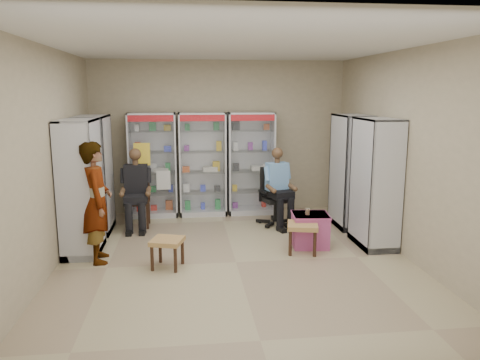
{
  "coord_description": "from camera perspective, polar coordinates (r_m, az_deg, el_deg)",
  "views": [
    {
      "loc": [
        -0.7,
        -6.29,
        2.4
      ],
      "look_at": [
        0.14,
        0.7,
        1.06
      ],
      "focal_mm": 35.0,
      "sensor_mm": 36.0,
      "label": 1
    }
  ],
  "objects": [
    {
      "name": "floor",
      "position": [
        6.77,
        -0.5,
        -9.99
      ],
      "size": [
        6.0,
        6.0,
        0.0
      ],
      "primitive_type": "plane",
      "color": "tan",
      "rests_on": "ground"
    },
    {
      "name": "room_shell",
      "position": [
        6.34,
        -0.52,
        6.88
      ],
      "size": [
        5.02,
        6.02,
        3.01
      ],
      "color": "tan",
      "rests_on": "ground"
    },
    {
      "name": "cabinet_back_left",
      "position": [
        9.15,
        -10.55,
        1.79
      ],
      "size": [
        0.9,
        0.5,
        2.0
      ],
      "primitive_type": "cube",
      "color": "#B0B3B8",
      "rests_on": "floor"
    },
    {
      "name": "cabinet_back_mid",
      "position": [
        9.13,
        -4.59,
        1.92
      ],
      "size": [
        0.9,
        0.5,
        2.0
      ],
      "primitive_type": "cube",
      "color": "#B3B6BA",
      "rests_on": "floor"
    },
    {
      "name": "cabinet_back_right",
      "position": [
        9.22,
        1.32,
        2.04
      ],
      "size": [
        0.9,
        0.5,
        2.0
      ],
      "primitive_type": "cube",
      "color": "silver",
      "rests_on": "floor"
    },
    {
      "name": "cabinet_right_far",
      "position": [
        8.53,
        13.32,
        1.04
      ],
      "size": [
        0.9,
        0.5,
        2.0
      ],
      "primitive_type": "cube",
      "rotation": [
        0.0,
        0.0,
        1.57
      ],
      "color": "#B2B4BA",
      "rests_on": "floor"
    },
    {
      "name": "cabinet_right_near",
      "position": [
        7.53,
        16.18,
        -0.38
      ],
      "size": [
        0.9,
        0.5,
        2.0
      ],
      "primitive_type": "cube",
      "rotation": [
        0.0,
        0.0,
        1.57
      ],
      "color": "#B4B7BB",
      "rests_on": "floor"
    },
    {
      "name": "cabinet_left_far",
      "position": [
        8.35,
        -17.32,
        0.63
      ],
      "size": [
        0.9,
        0.5,
        2.0
      ],
      "primitive_type": "cube",
      "rotation": [
        0.0,
        0.0,
        -1.57
      ],
      "color": "#A0A1A7",
      "rests_on": "floor"
    },
    {
      "name": "cabinet_left_near",
      "position": [
        7.29,
        -18.85,
        -0.88
      ],
      "size": [
        0.9,
        0.5,
        2.0
      ],
      "primitive_type": "cube",
      "rotation": [
        0.0,
        0.0,
        -1.57
      ],
      "color": "#AAACB1",
      "rests_on": "floor"
    },
    {
      "name": "wooden_chair",
      "position": [
        8.55,
        -12.4,
        -2.52
      ],
      "size": [
        0.42,
        0.42,
        0.94
      ],
      "primitive_type": "cube",
      "color": "black",
      "rests_on": "floor"
    },
    {
      "name": "seated_customer",
      "position": [
        8.46,
        -12.48,
        -1.28
      ],
      "size": [
        0.44,
        0.6,
        1.34
      ],
      "primitive_type": null,
      "color": "black",
      "rests_on": "floor"
    },
    {
      "name": "office_chair",
      "position": [
        8.52,
        4.36,
        -1.99
      ],
      "size": [
        0.71,
        0.71,
        1.05
      ],
      "primitive_type": "cube",
      "rotation": [
        0.0,
        0.0,
        0.28
      ],
      "color": "black",
      "rests_on": "floor"
    },
    {
      "name": "seated_shopkeeper",
      "position": [
        8.44,
        4.44,
        -1.12
      ],
      "size": [
        0.59,
        0.71,
        1.33
      ],
      "primitive_type": null,
      "rotation": [
        0.0,
        0.0,
        0.28
      ],
      "color": "#76B6EA",
      "rests_on": "floor"
    },
    {
      "name": "pink_trunk",
      "position": [
        7.45,
        8.54,
        -6.05
      ],
      "size": [
        0.59,
        0.57,
        0.52
      ],
      "primitive_type": "cube",
      "rotation": [
        0.0,
        0.0,
        -0.1
      ],
      "color": "#B34790",
      "rests_on": "floor"
    },
    {
      "name": "tea_glass",
      "position": [
        7.33,
        8.23,
        -3.83
      ],
      "size": [
        0.07,
        0.07,
        0.09
      ],
      "primitive_type": "cylinder",
      "color": "#5D1E08",
      "rests_on": "pink_trunk"
    },
    {
      "name": "woven_stool_a",
      "position": [
        7.16,
        7.6,
        -7.01
      ],
      "size": [
        0.54,
        0.54,
        0.45
      ],
      "primitive_type": "cube",
      "rotation": [
        0.0,
        0.0,
        -0.23
      ],
      "color": "#AF8A49",
      "rests_on": "floor"
    },
    {
      "name": "woven_stool_b",
      "position": [
        6.59,
        -8.83,
        -8.8
      ],
      "size": [
        0.51,
        0.51,
        0.41
      ],
      "primitive_type": "cube",
      "rotation": [
        0.0,
        0.0,
        -0.29
      ],
      "color": "#9C7441",
      "rests_on": "floor"
    },
    {
      "name": "standing_man",
      "position": [
        6.88,
        -17.04,
        -2.62
      ],
      "size": [
        0.51,
        0.69,
        1.72
      ],
      "primitive_type": "imported",
      "rotation": [
        0.0,
        0.0,
        1.73
      ],
      "color": "gray",
      "rests_on": "floor"
    }
  ]
}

